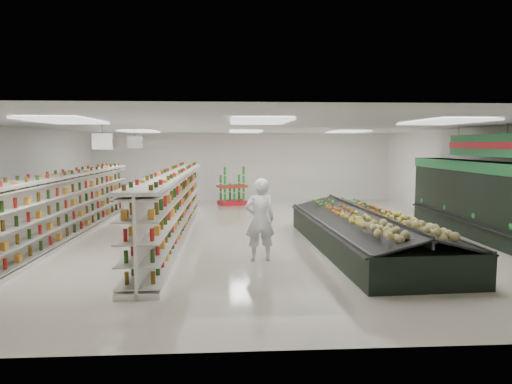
{
  "coord_description": "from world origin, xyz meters",
  "views": [
    {
      "loc": [
        -0.66,
        -13.67,
        2.68
      ],
      "look_at": [
        0.18,
        0.1,
        1.23
      ],
      "focal_mm": 32.0,
      "sensor_mm": 36.0,
      "label": 1
    }
  ],
  "objects": [
    {
      "name": "produce_island",
      "position": [
        2.83,
        -2.44,
        0.48
      ],
      "size": [
        2.87,
        7.11,
        1.04
      ],
      "rotation": [
        0.0,
        0.0,
        0.05
      ],
      "color": "black",
      "rests_on": "floor"
    },
    {
      "name": "aisle_sign_far",
      "position": [
        -3.8,
        2.0,
        2.75
      ],
      "size": [
        0.52,
        0.06,
        0.75
      ],
      "color": "white",
      "rests_on": "ceiling"
    },
    {
      "name": "gondola_left",
      "position": [
        -5.29,
        -0.54,
        0.85
      ],
      "size": [
        1.08,
        10.65,
        1.84
      ],
      "rotation": [
        0.0,
        0.0,
        -0.03
      ],
      "color": "white",
      "rests_on": "floor"
    },
    {
      "name": "soda_endcap",
      "position": [
        -0.5,
        6.47,
        0.75
      ],
      "size": [
        1.41,
        1.18,
        1.55
      ],
      "rotation": [
        0.0,
        0.0,
        0.34
      ],
      "color": "red",
      "rests_on": "floor"
    },
    {
      "name": "produce_wall_case",
      "position": [
        6.53,
        -1.5,
        1.24
      ],
      "size": [
        0.93,
        8.0,
        2.2
      ],
      "color": "black",
      "rests_on": "floor"
    },
    {
      "name": "shopper_main",
      "position": [
        0.06,
        -3.36,
        0.96
      ],
      "size": [
        0.75,
        0.54,
        1.91
      ],
      "primitive_type": "imported",
      "rotation": [
        0.0,
        0.0,
        3.27
      ],
      "color": "white",
      "rests_on": "floor"
    },
    {
      "name": "hortifruti_banner",
      "position": [
        6.25,
        -1.5,
        2.65
      ],
      "size": [
        0.12,
        3.2,
        0.95
      ],
      "color": "#1C6C33",
      "rests_on": "ceiling"
    },
    {
      "name": "gondola_center",
      "position": [
        -2.23,
        -0.54,
        0.86
      ],
      "size": [
        0.86,
        10.8,
        1.87
      ],
      "rotation": [
        0.0,
        0.0,
        -0.0
      ],
      "color": "white",
      "rests_on": "floor"
    },
    {
      "name": "ceiling",
      "position": [
        0.0,
        0.0,
        3.2
      ],
      "size": [
        14.0,
        16.0,
        0.02
      ],
      "primitive_type": "cube",
      "color": "white",
      "rests_on": "wall_back"
    },
    {
      "name": "floor",
      "position": [
        0.0,
        0.0,
        0.0
      ],
      "size": [
        16.0,
        16.0,
        0.0
      ],
      "primitive_type": "plane",
      "color": "beige",
      "rests_on": "ground"
    },
    {
      "name": "wall_back",
      "position": [
        0.0,
        8.0,
        1.6
      ],
      "size": [
        14.0,
        0.02,
        3.2
      ],
      "primitive_type": "cube",
      "color": "white",
      "rests_on": "floor"
    },
    {
      "name": "wall_front",
      "position": [
        0.0,
        -8.0,
        1.6
      ],
      "size": [
        14.0,
        0.02,
        3.2
      ],
      "primitive_type": "cube",
      "color": "white",
      "rests_on": "floor"
    },
    {
      "name": "wall_right",
      "position": [
        7.0,
        0.0,
        1.6
      ],
      "size": [
        0.02,
        16.0,
        3.2
      ],
      "primitive_type": "cube",
      "color": "white",
      "rests_on": "floor"
    },
    {
      "name": "wall_left",
      "position": [
        -7.0,
        0.0,
        1.6
      ],
      "size": [
        0.02,
        16.0,
        3.2
      ],
      "primitive_type": "cube",
      "color": "white",
      "rests_on": "floor"
    },
    {
      "name": "shopper_background",
      "position": [
        -2.91,
        4.46,
        0.78
      ],
      "size": [
        0.47,
        0.76,
        1.56
      ],
      "primitive_type": "imported",
      "rotation": [
        0.0,
        0.0,
        1.57
      ],
      "color": "#99875E",
      "rests_on": "floor"
    },
    {
      "name": "aisle_sign_near",
      "position": [
        -3.8,
        -2.0,
        2.75
      ],
      "size": [
        0.52,
        0.06,
        0.75
      ],
      "color": "white",
      "rests_on": "ceiling"
    }
  ]
}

